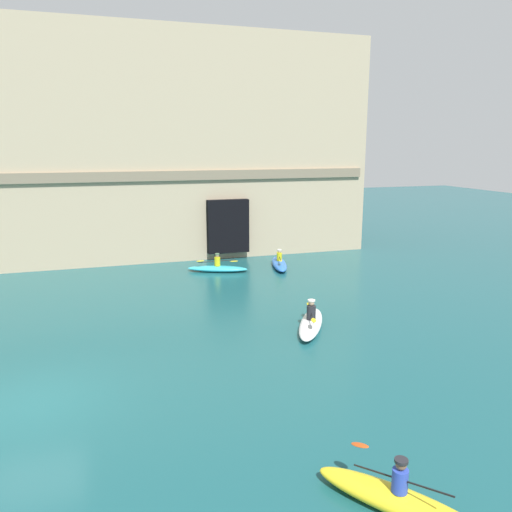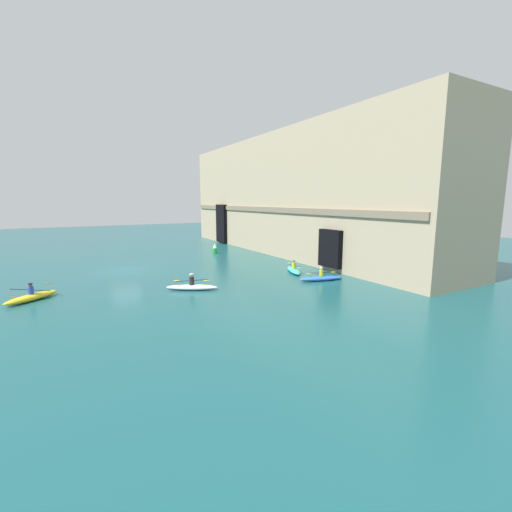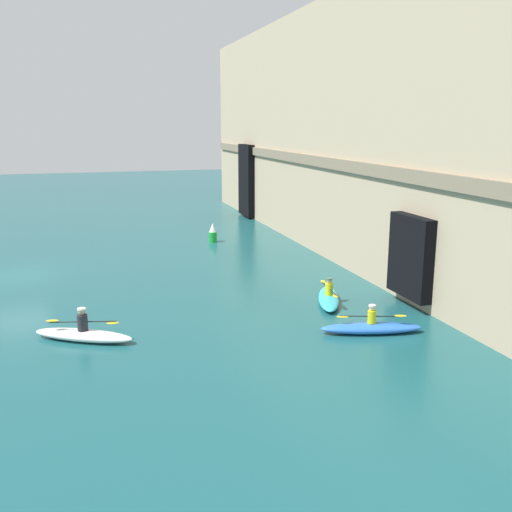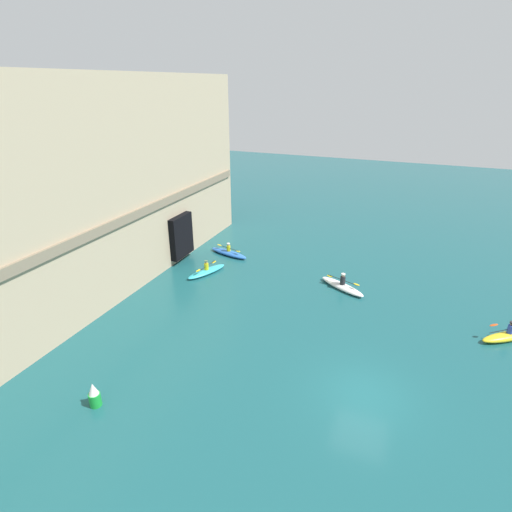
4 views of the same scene
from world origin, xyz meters
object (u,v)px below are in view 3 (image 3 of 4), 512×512
kayak_white (83,334)px  marker_buoy (213,233)px  kayak_blue (371,327)px  kayak_cyan (329,298)px

kayak_white → marker_buoy: marker_buoy is taller
kayak_blue → marker_buoy: 17.07m
kayak_white → kayak_blue: (2.24, 9.66, -0.01)m
kayak_white → kayak_blue: 9.91m
kayak_blue → kayak_cyan: (-3.66, 0.02, -0.01)m
kayak_blue → marker_buoy: bearing=-69.7°
kayak_white → kayak_cyan: 9.78m
kayak_white → kayak_cyan: kayak_white is taller
marker_buoy → kayak_white: bearing=-28.0°
kayak_cyan → kayak_white: bearing=-59.7°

